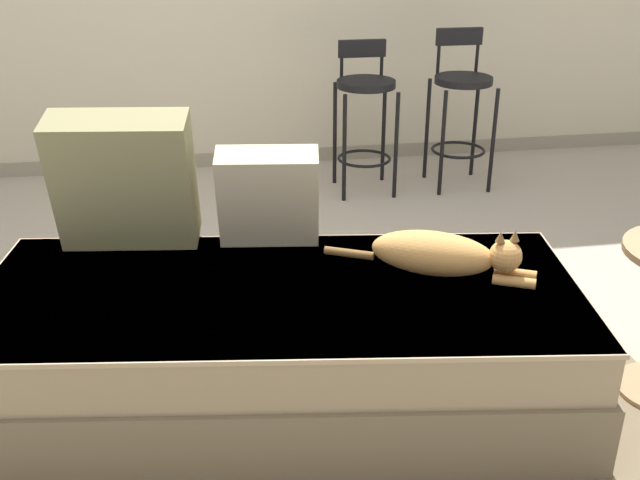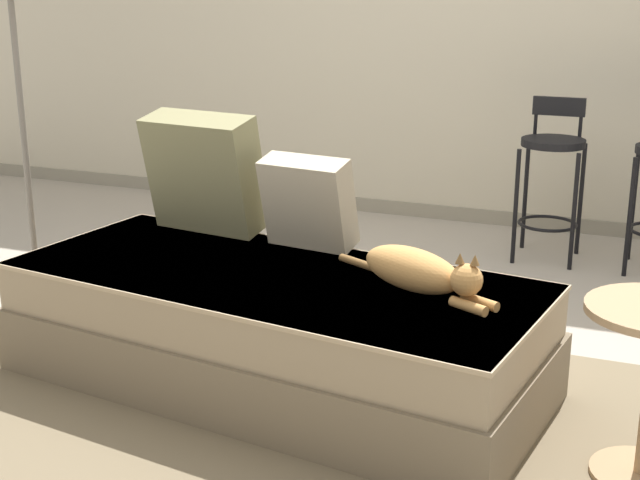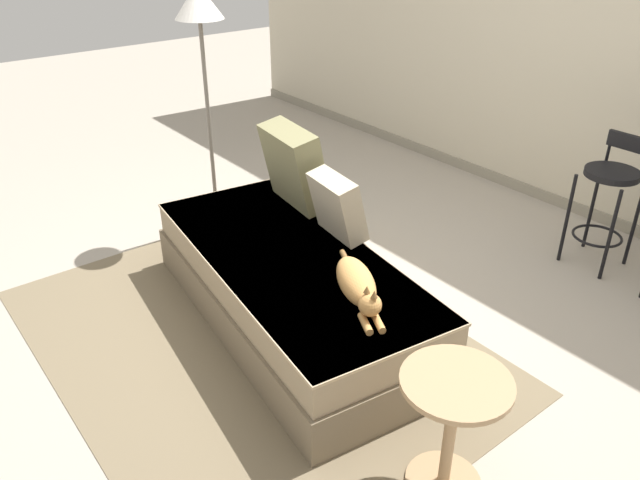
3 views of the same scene
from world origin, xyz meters
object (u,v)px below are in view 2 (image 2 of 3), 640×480
(cat, at_px, (418,271))
(bar_stool_near_window, at_px, (552,166))
(couch, at_px, (273,328))
(throw_pillow_middle, at_px, (307,202))
(throw_pillow_corner, at_px, (205,173))

(cat, relative_size, bar_stool_near_window, 0.78)
(couch, xyz_separation_m, bar_stool_near_window, (0.73, 2.02, 0.29))
(couch, xyz_separation_m, throw_pillow_middle, (-0.00, 0.35, 0.41))
(throw_pillow_corner, relative_size, bar_stool_near_window, 0.60)
(throw_pillow_corner, height_order, throw_pillow_middle, throw_pillow_corner)
(couch, height_order, bar_stool_near_window, bar_stool_near_window)
(throw_pillow_middle, distance_m, cat, 0.66)
(throw_pillow_middle, relative_size, cat, 0.57)
(throw_pillow_middle, distance_m, bar_stool_near_window, 1.83)
(couch, xyz_separation_m, cat, (0.56, 0.02, 0.29))
(couch, height_order, cat, cat)
(couch, bearing_deg, throw_pillow_corner, 140.83)
(throw_pillow_middle, bearing_deg, throw_pillow_corner, 172.31)
(throw_pillow_corner, relative_size, throw_pillow_middle, 1.35)
(throw_pillow_corner, distance_m, throw_pillow_middle, 0.51)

